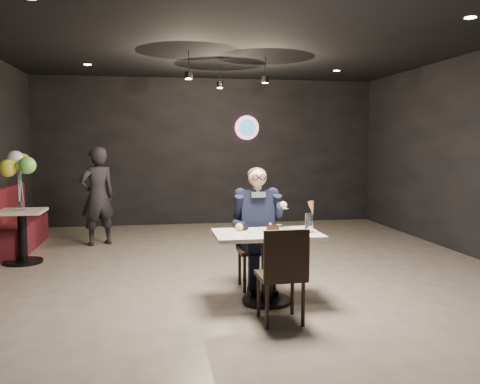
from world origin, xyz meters
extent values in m
plane|color=gray|center=(0.00, 0.00, 0.00)|extent=(9.00, 9.00, 0.00)
cube|color=black|center=(0.00, 2.00, 2.88)|extent=(1.40, 1.20, 0.36)
cube|color=white|center=(0.04, -0.91, 0.38)|extent=(1.10, 0.70, 0.75)
cube|color=black|center=(0.04, -0.36, 0.46)|extent=(0.42, 0.46, 0.92)
cube|color=black|center=(0.04, -1.49, 0.46)|extent=(0.43, 0.47, 0.92)
cube|color=black|center=(0.04, -0.36, 0.72)|extent=(0.60, 0.80, 1.44)
cylinder|color=white|center=(0.11, -0.99, 0.76)|extent=(0.24, 0.24, 0.01)
cube|color=black|center=(0.08, -0.99, 0.80)|extent=(0.12, 0.11, 0.07)
ellipsoid|color=green|center=(0.15, -1.00, 0.84)|extent=(0.06, 0.04, 0.01)
cylinder|color=silver|center=(0.48, -0.95, 0.85)|extent=(0.09, 0.09, 0.19)
cone|color=tan|center=(0.50, -0.97, 1.00)|extent=(0.09, 0.09, 0.15)
cube|color=#4C1016|center=(-3.25, 2.39, 0.49)|extent=(0.49, 1.98, 0.99)
cube|color=white|center=(-2.95, 1.39, 0.38)|extent=(0.60, 0.60, 0.75)
cylinder|color=silver|center=(-2.95, 1.39, 0.82)|extent=(0.09, 0.09, 0.14)
cube|color=yellow|center=(-2.95, 1.39, 1.26)|extent=(0.44, 0.44, 0.72)
imported|color=black|center=(-2.05, 2.56, 0.81)|extent=(0.70, 0.62, 1.62)
camera|label=1|loc=(-1.11, -6.02, 1.68)|focal=38.00mm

